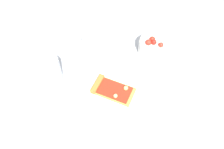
% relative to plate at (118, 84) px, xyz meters
% --- Properties ---
extents(ground_plane, '(2.40, 2.40, 0.00)m').
position_rel_plate_xyz_m(ground_plane, '(0.03, -0.00, -0.01)').
color(ground_plane, silver).
rests_on(ground_plane, ground).
extents(plate, '(0.27, 0.27, 0.01)m').
position_rel_plate_xyz_m(plate, '(0.00, 0.00, 0.00)').
color(plate, white).
rests_on(plate, ground_plane).
extents(pizza_slice_main, '(0.17, 0.14, 0.02)m').
position_rel_plate_xyz_m(pizza_slice_main, '(0.01, -0.04, 0.01)').
color(pizza_slice_main, gold).
rests_on(pizza_slice_main, plate).
extents(salad_bowl, '(0.13, 0.13, 0.08)m').
position_rel_plate_xyz_m(salad_bowl, '(-0.04, 0.23, 0.03)').
color(salad_bowl, white).
rests_on(salad_bowl, ground_plane).
extents(soda_glass, '(0.08, 0.08, 0.11)m').
position_rel_plate_xyz_m(soda_glass, '(-0.18, -0.18, 0.05)').
color(soda_glass, silver).
rests_on(soda_glass, ground_plane).
extents(pepper_shaker, '(0.03, 0.03, 0.07)m').
position_rel_plate_xyz_m(pepper_shaker, '(-0.25, 0.02, 0.03)').
color(pepper_shaker, silver).
rests_on(pepper_shaker, ground_plane).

